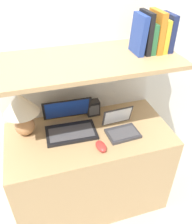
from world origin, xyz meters
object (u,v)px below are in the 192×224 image
object	(u,v)px
computer_mouse	(101,146)
book_green	(150,37)
book_orange	(156,32)
book_yellow	(161,35)
book_navy	(167,32)
table_lamp	(21,109)
book_black	(145,33)
laptop_large	(70,125)
laptop_small	(121,128)
book_blue	(139,34)
router_box	(93,108)

from	to	relation	value
computer_mouse	book_green	distance (m)	0.78
book_orange	book_green	bearing A→B (deg)	180.00
book_yellow	book_orange	size ratio (longest dim) A/B	0.81
book_navy	book_orange	xyz separation A→B (m)	(-0.08, -0.00, 0.01)
table_lamp	book_orange	xyz separation A→B (m)	(0.92, -0.07, 0.46)
book_black	table_lamp	bearing A→B (deg)	175.42
table_lamp	laptop_large	distance (m)	0.37
laptop_large	book_black	distance (m)	0.82
book_green	book_black	xyz separation A→B (m)	(-0.04, 0.00, 0.03)
laptop_small	book_blue	size ratio (longest dim) A/B	0.98
book_navy	book_yellow	world-z (taller)	book_navy
laptop_large	book_blue	world-z (taller)	book_blue
router_box	book_orange	xyz separation A→B (m)	(0.38, -0.15, 0.62)
laptop_small	book_blue	xyz separation A→B (m)	(0.12, 0.12, 0.64)
computer_mouse	router_box	bearing A→B (deg)	81.44
table_lamp	book_navy	distance (m)	1.10
computer_mouse	book_black	size ratio (longest dim) A/B	0.47
laptop_large	laptop_small	distance (m)	0.38
book_yellow	book_blue	xyz separation A→B (m)	(-0.16, -0.00, 0.02)
table_lamp	book_yellow	size ratio (longest dim) A/B	1.65
router_box	book_orange	bearing A→B (deg)	-22.10
book_orange	computer_mouse	bearing A→B (deg)	-150.77
computer_mouse	router_box	xyz separation A→B (m)	(0.06, 0.40, 0.04)
table_lamp	laptop_small	bearing A→B (deg)	-15.61
computer_mouse	book_black	world-z (taller)	book_black
computer_mouse	laptop_large	bearing A→B (deg)	121.56
computer_mouse	book_blue	world-z (taller)	book_blue
computer_mouse	book_navy	world-z (taller)	book_navy
book_navy	book_orange	bearing A→B (deg)	-180.00
laptop_large	computer_mouse	distance (m)	0.31
laptop_large	book_yellow	bearing A→B (deg)	-1.17
router_box	computer_mouse	bearing A→B (deg)	-98.56
book_navy	book_black	world-z (taller)	book_black
book_blue	laptop_small	bearing A→B (deg)	-136.07
table_lamp	book_green	world-z (taller)	book_green
computer_mouse	book_orange	size ratio (longest dim) A/B	0.47
book_green	book_navy	bearing A→B (deg)	0.00
book_yellow	book_black	size ratio (longest dim) A/B	0.81
table_lamp	laptop_small	distance (m)	0.72
table_lamp	laptop_large	size ratio (longest dim) A/B	0.91
laptop_small	book_navy	distance (m)	0.72
book_green	book_black	size ratio (longest dim) A/B	0.73
book_orange	book_yellow	bearing A→B (deg)	0.00
laptop_small	book_yellow	size ratio (longest dim) A/B	1.16
book_black	book_green	bearing A→B (deg)	0.00
laptop_small	book_black	distance (m)	0.68
laptop_small	computer_mouse	bearing A→B (deg)	-147.18
laptop_small	book_yellow	xyz separation A→B (m)	(0.29, 0.12, 0.62)
laptop_large	computer_mouse	bearing A→B (deg)	-58.44
router_box	book_navy	bearing A→B (deg)	-18.45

